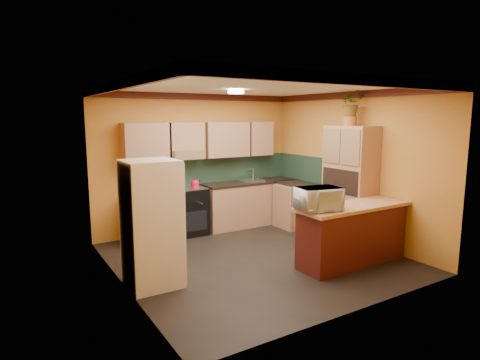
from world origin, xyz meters
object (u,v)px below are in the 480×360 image
(base_cabinets_back, at_px, (218,208))
(fridge, at_px, (152,224))
(stove, at_px, (190,211))
(microwave, at_px, (319,199))
(pantry, at_px, (349,186))
(breakfast_bar, at_px, (352,236))

(base_cabinets_back, bearing_deg, fridge, -136.48)
(stove, distance_m, microwave, 2.94)
(microwave, bearing_deg, base_cabinets_back, 102.78)
(base_cabinets_back, height_order, pantry, pantry)
(stove, relative_size, microwave, 1.52)
(base_cabinets_back, distance_m, stove, 0.63)
(pantry, bearing_deg, stove, 137.28)
(pantry, height_order, breakfast_bar, pantry)
(base_cabinets_back, relative_size, microwave, 6.08)
(breakfast_bar, bearing_deg, stove, 118.03)
(pantry, relative_size, breakfast_bar, 1.17)
(stove, relative_size, pantry, 0.43)
(stove, height_order, microwave, microwave)
(fridge, bearing_deg, base_cabinets_back, 43.52)
(fridge, relative_size, pantry, 0.81)
(stove, xyz_separation_m, pantry, (2.18, -2.01, 0.59))
(fridge, xyz_separation_m, breakfast_bar, (2.89, -0.82, -0.41))
(fridge, bearing_deg, microwave, -20.66)
(microwave, bearing_deg, breakfast_bar, 9.97)
(microwave, bearing_deg, fridge, 169.31)
(fridge, distance_m, microwave, 2.34)
(microwave, bearing_deg, pantry, 38.01)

